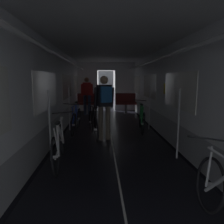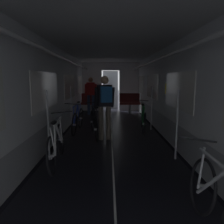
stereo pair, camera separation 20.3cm
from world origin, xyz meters
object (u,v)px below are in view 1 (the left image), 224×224
bench_seat_far_right (126,101)px  bicycle_green (142,119)px  person_cyclist_aisle (104,102)px  bicycle_black_in_aisle (93,124)px  bicycle_white (59,145)px  bicycle_blue (76,120)px  bench_seat_far_left (88,102)px  person_standing_near_bench (87,93)px

bench_seat_far_right → bicycle_green: bench_seat_far_right is taller
person_cyclist_aisle → bicycle_black_in_aisle: size_ratio=1.01×
bicycle_white → bicycle_black_in_aisle: size_ratio=1.01×
bicycle_black_in_aisle → person_cyclist_aisle: bearing=-41.3°
bicycle_green → bicycle_blue: bicycle_green is taller
bench_seat_far_right → bench_seat_far_left: bearing=180.0°
bicycle_blue → bench_seat_far_right: bearing=62.1°
bicycle_white → person_cyclist_aisle: person_cyclist_aisle is taller
bench_seat_far_left → bicycle_white: 6.20m
bench_seat_far_right → person_cyclist_aisle: size_ratio=0.58×
bicycle_green → bicycle_black_in_aisle: bicycle_green is taller
bench_seat_far_left → bench_seat_far_right: 1.80m
bicycle_blue → person_cyclist_aisle: bearing=-46.0°
bench_seat_far_left → bicycle_blue: bench_seat_far_left is taller
person_cyclist_aisle → bench_seat_far_left: bearing=99.0°
person_cyclist_aisle → bicycle_black_in_aisle: 0.75m
bicycle_green → bicycle_blue: 2.02m
bench_seat_far_right → person_cyclist_aisle: 4.68m
bench_seat_far_left → bicycle_green: size_ratio=0.58×
person_cyclist_aisle → person_standing_near_bench: (-0.72, 4.16, -0.04)m
bicycle_blue → bicycle_black_in_aisle: (0.55, -0.61, 0.00)m
bicycle_white → person_standing_near_bench: size_ratio=1.00×
bench_seat_far_right → bicycle_green: 3.62m
bicycle_blue → person_standing_near_bench: bearing=87.6°
bench_seat_far_right → bicycle_green: (0.09, -3.61, -0.18)m
bench_seat_far_left → person_cyclist_aisle: size_ratio=0.58×
bicycle_green → bicycle_white: 3.30m
bench_seat_far_right → bicycle_green: size_ratio=0.58×
bicycle_green → person_cyclist_aisle: 1.62m
bench_seat_far_left → person_standing_near_bench: 0.55m
bench_seat_far_left → person_standing_near_bench: person_standing_near_bench is taller
bicycle_green → bicycle_blue: size_ratio=1.00×
bicycle_white → person_standing_near_bench: (0.17, 5.81, 0.59)m
bicycle_white → person_standing_near_bench: 5.85m
bench_seat_far_left → bicycle_green: bench_seat_far_left is taller
bicycle_blue → person_cyclist_aisle: 1.38m
bench_seat_far_left → bicycle_black_in_aisle: (0.41, -4.26, -0.18)m
bicycle_white → person_standing_near_bench: bearing=88.4°
bicycle_blue → bicycle_white: size_ratio=1.00×
bicycle_blue → bicycle_black_in_aisle: size_ratio=1.01×
bicycle_blue → person_standing_near_bench: person_standing_near_bench is taller
bicycle_blue → bicycle_white: (-0.03, -2.54, -0.00)m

